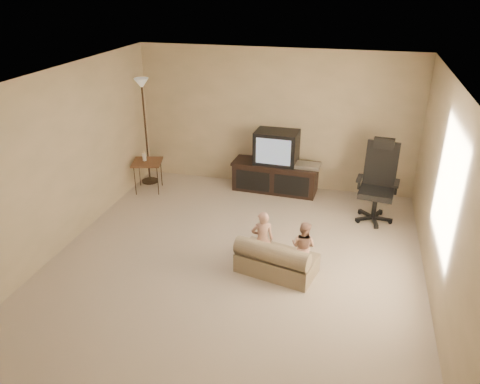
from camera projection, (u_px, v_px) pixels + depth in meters
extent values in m
plane|color=#B5A590|center=(236.00, 262.00, 6.45)|extent=(5.50, 5.50, 0.00)
plane|color=white|center=(235.00, 79.00, 5.40)|extent=(5.50, 5.50, 0.00)
plane|color=#CCB48E|center=(275.00, 120.00, 8.34)|extent=(5.00, 0.00, 5.00)
plane|color=#CCB48E|center=(140.00, 318.00, 3.51)|extent=(5.00, 0.00, 5.00)
plane|color=#CCB48E|center=(62.00, 161.00, 6.49)|extent=(0.00, 5.50, 5.50)
plane|color=#CCB48E|center=(445.00, 200.00, 5.36)|extent=(0.00, 5.50, 5.50)
cube|color=black|center=(275.00, 178.00, 8.52)|extent=(1.52, 0.60, 0.48)
cube|color=black|center=(276.00, 164.00, 8.40)|extent=(1.56, 0.65, 0.04)
cube|color=black|center=(253.00, 181.00, 8.37)|extent=(0.62, 0.05, 0.36)
cube|color=black|center=(291.00, 186.00, 8.18)|extent=(0.62, 0.05, 0.36)
cube|color=black|center=(277.00, 147.00, 8.29)|extent=(0.77, 0.57, 0.59)
cube|color=silver|center=(273.00, 152.00, 8.05)|extent=(0.61, 0.04, 0.46)
cube|color=#ADADAF|center=(308.00, 166.00, 8.18)|extent=(0.44, 0.32, 0.06)
cylinder|color=black|center=(375.00, 206.00, 7.42)|extent=(0.07, 0.07, 0.42)
cube|color=black|center=(376.00, 192.00, 7.32)|extent=(0.58, 0.58, 0.09)
cube|color=black|center=(381.00, 164.00, 7.37)|extent=(0.52, 0.24, 0.73)
cube|color=black|center=(384.00, 143.00, 7.23)|extent=(0.32, 0.14, 0.17)
cube|color=black|center=(360.00, 178.00, 7.33)|extent=(0.11, 0.30, 0.04)
cube|color=black|center=(397.00, 183.00, 7.15)|extent=(0.11, 0.30, 0.04)
cube|color=brown|center=(147.00, 162.00, 8.38)|extent=(0.62, 0.62, 0.03)
cylinder|color=black|center=(135.00, 181.00, 8.31)|extent=(0.01, 0.01, 0.56)
cylinder|color=black|center=(158.00, 181.00, 8.31)|extent=(0.01, 0.01, 0.56)
cylinder|color=black|center=(139.00, 172.00, 8.68)|extent=(0.01, 0.01, 0.56)
cylinder|color=black|center=(161.00, 172.00, 8.68)|extent=(0.01, 0.01, 0.56)
cylinder|color=white|center=(144.00, 157.00, 8.38)|extent=(0.07, 0.07, 0.14)
cone|color=beige|center=(144.00, 152.00, 8.34)|extent=(0.06, 0.06, 0.05)
cylinder|color=black|center=(150.00, 181.00, 8.95)|extent=(0.31, 0.31, 0.03)
cylinder|color=black|center=(146.00, 135.00, 8.56)|extent=(0.03, 0.03, 1.86)
cone|color=beige|center=(141.00, 83.00, 8.16)|extent=(0.26, 0.26, 0.17)
cube|color=gray|center=(277.00, 263.00, 6.19)|extent=(1.11, 0.76, 0.26)
cylinder|color=gray|center=(272.00, 254.00, 5.95)|extent=(1.02, 0.46, 0.24)
imported|color=tan|center=(262.00, 240.00, 6.19)|extent=(0.35, 0.30, 0.82)
imported|color=tan|center=(303.00, 246.00, 6.13)|extent=(0.39, 0.30, 0.72)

